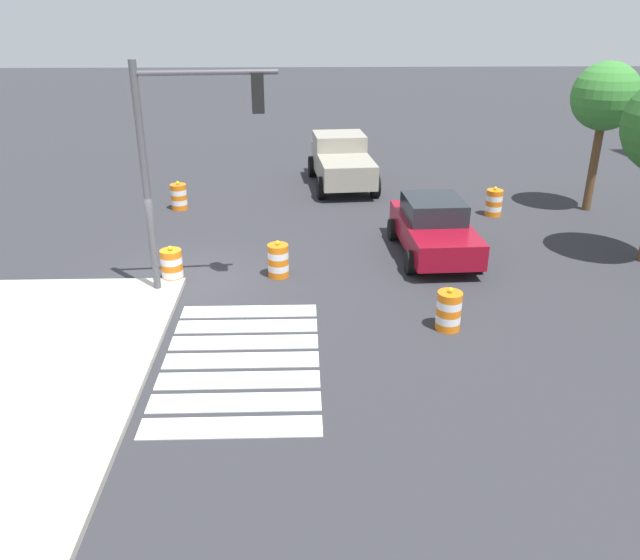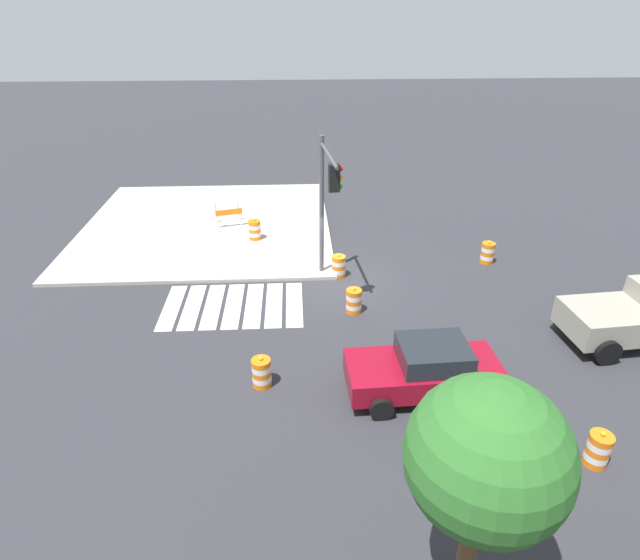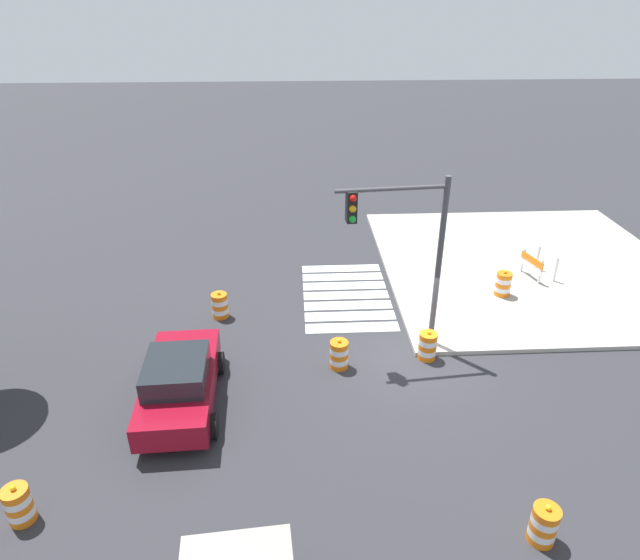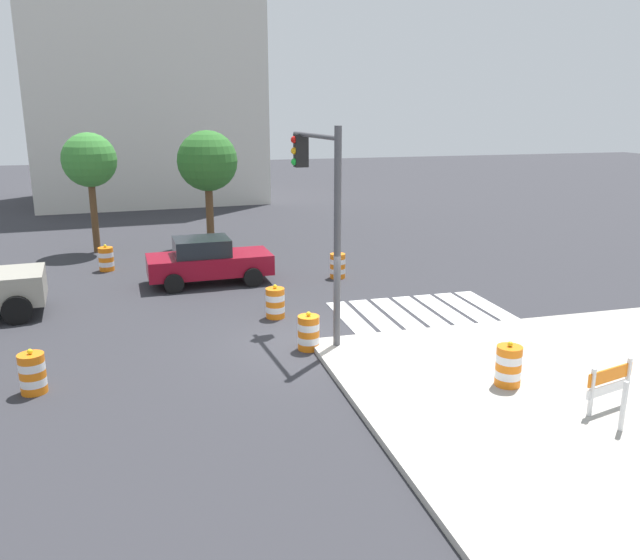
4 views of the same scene
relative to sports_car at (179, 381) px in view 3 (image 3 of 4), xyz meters
name	(u,v)px [view 3 (image 3 of 4)]	position (x,y,z in m)	size (l,w,h in m)	color
ground_plane	(415,357)	(1.91, -6.91, -0.81)	(120.00, 120.00, 0.00)	#2D2D33
sidewalk_corner	(529,266)	(7.91, -12.91, -0.74)	(12.00, 12.00, 0.15)	#ADA89E
crosswalk_stripes	(346,295)	(5.91, -5.11, -0.80)	(5.10, 3.20, 0.02)	silver
sports_car	(179,381)	(0.00, 0.00, 0.00)	(4.37, 2.28, 1.63)	maroon
traffic_barrel_near_corner	(544,525)	(-4.64, -8.19, -0.36)	(0.56, 0.56, 1.02)	orange
traffic_barrel_crosswalk_end	(339,354)	(1.52, -4.47, -0.36)	(0.56, 0.56, 1.02)	orange
traffic_barrel_median_near	(220,305)	(4.63, -0.55, -0.36)	(0.56, 0.56, 1.02)	orange
traffic_barrel_median_far	(19,505)	(-3.58, 2.82, -0.36)	(0.56, 0.56, 1.02)	orange
traffic_barrel_far_curb	(428,346)	(1.83, -7.24, -0.36)	(0.56, 0.56, 1.02)	orange
traffic_barrel_on_sidewalk	(503,284)	(5.42, -10.87, -0.21)	(0.56, 0.56, 1.02)	orange
construction_barricade	(535,264)	(6.78, -12.60, -0.09)	(1.39, 1.06, 1.00)	silver
traffic_light_pole	(404,236)	(2.39, -6.37, 3.10)	(0.63, 3.28, 5.50)	#4C4C51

